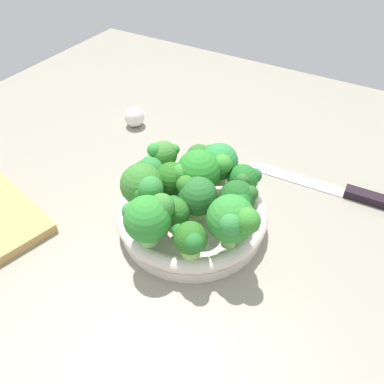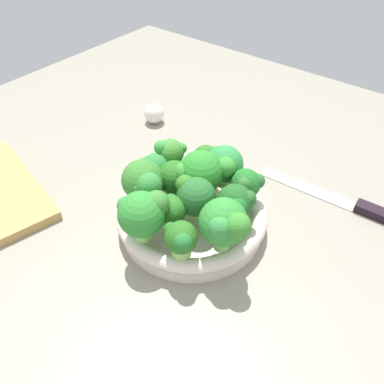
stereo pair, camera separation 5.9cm
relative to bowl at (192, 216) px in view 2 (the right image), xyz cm
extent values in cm
cube|color=gray|center=(-2.13, -2.44, -3.35)|extent=(130.00, 130.00, 2.50)
cylinder|color=silver|center=(0.00, 0.00, -1.17)|extent=(22.27, 22.27, 1.85)
torus|color=silver|center=(0.00, 0.00, 0.88)|extent=(23.20, 23.20, 2.26)
cylinder|color=#81C15F|center=(8.08, -3.79, 3.39)|extent=(2.18, 2.18, 2.75)
sphere|color=#328C33|center=(8.08, -3.79, 6.88)|extent=(6.49, 6.49, 6.49)
sphere|color=#3A8B2E|center=(10.59, -4.39, 8.33)|extent=(3.40, 3.40, 3.40)
sphere|color=green|center=(8.84, -5.50, 7.91)|extent=(3.30, 3.30, 3.30)
cylinder|color=#90D56C|center=(-1.56, -9.00, 3.17)|extent=(2.60, 2.60, 2.32)
sphere|color=#2F8B31|center=(-1.56, -9.00, 6.42)|extent=(6.42, 6.42, 6.42)
sphere|color=#3A8432|center=(-0.53, -7.02, 7.59)|extent=(3.56, 3.56, 3.56)
sphere|color=#378541|center=(-3.60, -9.60, 7.33)|extent=(2.60, 2.60, 2.60)
cylinder|color=#93CB67|center=(4.48, -8.02, 2.85)|extent=(2.70, 2.70, 1.68)
sphere|color=#2B6A20|center=(4.48, -8.02, 5.15)|extent=(4.47, 4.47, 4.47)
sphere|color=#257325|center=(2.69, -7.95, 5.45)|extent=(1.96, 1.96, 1.96)
sphere|color=#26742C|center=(5.52, -8.94, 5.86)|extent=(2.63, 2.63, 2.63)
cylinder|color=#9CD66C|center=(-7.84, 4.36, 3.38)|extent=(2.13, 2.13, 2.73)
sphere|color=#418732|center=(-7.84, 4.36, 6.18)|extent=(4.43, 4.43, 4.43)
sphere|color=#3C8838|center=(-6.72, 5.80, 6.66)|extent=(1.81, 1.81, 1.81)
sphere|color=#3E8F3B|center=(-9.43, 4.06, 6.87)|extent=(1.83, 1.83, 1.83)
sphere|color=green|center=(-8.76, 3.31, 7.32)|extent=(2.37, 2.37, 2.37)
cylinder|color=#99CF69|center=(-3.77, 0.48, 2.94)|extent=(1.88, 1.88, 1.85)
sphere|color=#286B1F|center=(-3.77, 0.48, 5.57)|extent=(5.25, 5.25, 5.25)
sphere|color=#2F672E|center=(-3.01, 2.07, 6.19)|extent=(3.04, 3.04, 3.04)
sphere|color=#26742E|center=(-2.97, 2.20, 6.46)|extent=(2.23, 2.23, 2.23)
cylinder|color=#79BE5C|center=(5.38, 6.02, 2.95)|extent=(1.85, 1.85, 1.87)
sphere|color=#227027|center=(5.38, 6.02, 5.39)|extent=(4.64, 4.64, 4.64)
sphere|color=#336C2D|center=(5.81, 4.79, 6.36)|extent=(2.15, 2.15, 2.15)
sphere|color=#276732|center=(6.64, 7.34, 5.70)|extent=(2.34, 2.34, 2.34)
cylinder|color=#94CC62|center=(1.64, -1.12, 2.98)|extent=(2.42, 2.42, 1.93)
sphere|color=#27682C|center=(1.64, -1.12, 5.80)|extent=(5.73, 5.73, 5.73)
sphere|color=#257821|center=(0.49, 0.28, 6.35)|extent=(3.31, 3.31, 3.31)
sphere|color=#24712A|center=(-0.01, -1.46, 6.50)|extent=(2.33, 2.33, 2.33)
sphere|color=#347724|center=(-0.32, -1.19, 7.10)|extent=(2.83, 2.83, 2.83)
cylinder|color=#8FC962|center=(-6.31, -3.68, 3.20)|extent=(2.70, 2.70, 2.38)
sphere|color=#397F2F|center=(-6.31, -3.68, 6.43)|extent=(6.29, 6.29, 6.29)
sphere|color=#338337|center=(-3.91, -4.75, 7.49)|extent=(3.66, 3.66, 3.66)
sphere|color=#308634|center=(-4.58, -4.31, 6.77)|extent=(3.17, 3.17, 3.17)
sphere|color=#2E852D|center=(-5.09, -5.39, 6.80)|extent=(2.61, 2.61, 2.61)
cylinder|color=#91C965|center=(-3.09, 7.56, 3.03)|extent=(2.23, 2.23, 2.03)
sphere|color=#337029|center=(-3.09, 7.56, 5.42)|extent=(4.25, 4.25, 4.25)
sphere|color=#2D7222|center=(-3.25, 6.40, 5.99)|extent=(1.82, 1.82, 1.82)
sphere|color=#2B7820|center=(-2.91, 6.38, 5.81)|extent=(2.12, 2.12, 2.12)
cylinder|color=#8FBE62|center=(6.64, 1.24, 3.09)|extent=(2.72, 2.72, 2.16)
sphere|color=#1F5C22|center=(6.64, 1.24, 5.88)|extent=(5.25, 5.25, 5.25)
sphere|color=#2A5E23|center=(8.19, 2.11, 6.81)|extent=(2.38, 2.38, 2.38)
sphere|color=#1A6723|center=(7.90, -0.20, 6.66)|extent=(2.80, 2.80, 2.80)
cylinder|color=#9BD261|center=(0.19, -4.76, 2.85)|extent=(2.79, 2.79, 1.68)
sphere|color=#2B6E24|center=(0.19, -4.76, 5.03)|extent=(4.12, 4.12, 4.12)
sphere|color=#22742D|center=(-0.75, -3.89, 5.66)|extent=(2.08, 2.08, 2.08)
sphere|color=#277929|center=(0.05, -3.61, 5.44)|extent=(2.07, 2.07, 2.07)
sphere|color=#25741F|center=(1.16, -5.35, 5.47)|extent=(1.74, 1.74, 1.74)
cylinder|color=#8ABF5F|center=(0.72, 7.24, 3.12)|extent=(2.12, 2.12, 2.20)
sphere|color=#308C42|center=(0.72, 7.24, 6.14)|extent=(5.92, 5.92, 5.92)
sphere|color=#318C39|center=(-0.74, 6.46, 7.04)|extent=(2.57, 2.57, 2.57)
sphere|color=green|center=(2.07, 5.46, 7.31)|extent=(3.14, 3.14, 3.14)
sphere|color=#31852F|center=(-1.15, 7.81, 6.77)|extent=(2.77, 2.77, 2.77)
cylinder|color=#92C965|center=(-7.63, 0.28, 3.11)|extent=(2.75, 2.75, 2.19)
sphere|color=#2E803A|center=(-7.63, 0.28, 5.65)|extent=(4.43, 4.43, 4.43)
sphere|color=#318B39|center=(-8.63, 1.43, 6.13)|extent=(2.20, 2.20, 2.20)
sphere|color=#2D7E2C|center=(-8.76, -0.50, 6.00)|extent=(2.61, 2.61, 2.61)
sphere|color=#2B7B39|center=(-9.09, 0.40, 5.93)|extent=(1.85, 1.85, 1.85)
cylinder|color=#83C458|center=(-0.52, 2.79, 3.25)|extent=(2.43, 2.43, 2.48)
sphere|color=#2C8A2C|center=(-0.52, 2.79, 6.68)|extent=(6.74, 6.74, 6.74)
sphere|color=#2D8737|center=(-2.21, 1.06, 7.05)|extent=(2.83, 2.83, 2.83)
sphere|color=#3A8D31|center=(-2.56, 0.86, 7.02)|extent=(3.24, 3.24, 3.24)
cube|color=silver|center=(10.34, 19.47, -1.90)|extent=(17.10, 3.41, 0.40)
sphere|color=white|center=(-25.46, 19.34, 0.00)|extent=(4.19, 4.19, 4.19)
camera|label=1|loc=(22.39, -38.13, 44.15)|focal=37.58mm
camera|label=2|loc=(27.27, -34.81, 44.15)|focal=37.58mm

